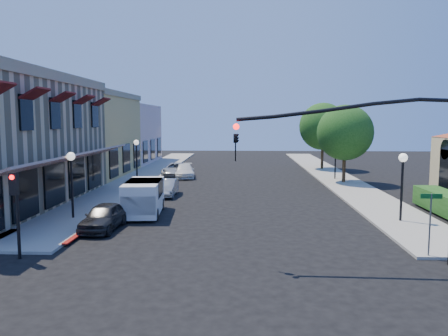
{
  "coord_description": "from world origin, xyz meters",
  "views": [
    {
      "loc": [
        0.44,
        -14.21,
        5.24
      ],
      "look_at": [
        -0.6,
        9.63,
        2.6
      ],
      "focal_mm": 35.0,
      "sensor_mm": 36.0,
      "label": 1
    }
  ],
  "objects_px": {
    "parked_car_b": "(167,188)",
    "parked_car_d": "(176,170)",
    "street_tree_a": "(345,133)",
    "street_tree_b": "(323,126)",
    "parked_car_a": "(104,217)",
    "lamppost_right_far": "(336,149)",
    "lamppost_left_near": "(71,168)",
    "street_name_sign": "(430,215)",
    "parked_car_c": "(185,171)",
    "white_van": "(144,196)",
    "lamppost_left_far": "(136,150)",
    "lamppost_right_near": "(403,170)",
    "signal_mast_arm": "(395,152)",
    "secondary_signal": "(15,199)"
  },
  "relations": [
    {
      "from": "white_van",
      "to": "parked_car_c",
      "type": "height_order",
      "value": "white_van"
    },
    {
      "from": "street_tree_b",
      "to": "street_name_sign",
      "type": "distance_m",
      "value": 29.96
    },
    {
      "from": "lamppost_left_near",
      "to": "street_name_sign",
      "type": "bearing_deg",
      "value": -19.93
    },
    {
      "from": "street_tree_b",
      "to": "lamppost_right_near",
      "type": "bearing_deg",
      "value": -90.72
    },
    {
      "from": "parked_car_a",
      "to": "parked_car_b",
      "type": "distance_m",
      "value": 9.48
    },
    {
      "from": "parked_car_d",
      "to": "street_tree_b",
      "type": "bearing_deg",
      "value": 24.61
    },
    {
      "from": "street_tree_a",
      "to": "white_van",
      "type": "height_order",
      "value": "street_tree_a"
    },
    {
      "from": "white_van",
      "to": "parked_car_b",
      "type": "bearing_deg",
      "value": 87.91
    },
    {
      "from": "lamppost_left_near",
      "to": "white_van",
      "type": "xyz_separation_m",
      "value": [
        3.48,
        1.29,
        -1.65
      ]
    },
    {
      "from": "parked_car_b",
      "to": "parked_car_d",
      "type": "relative_size",
      "value": 0.79
    },
    {
      "from": "parked_car_a",
      "to": "signal_mast_arm",
      "type": "bearing_deg",
      "value": -18.07
    },
    {
      "from": "parked_car_a",
      "to": "parked_car_b",
      "type": "bearing_deg",
      "value": 83.93
    },
    {
      "from": "signal_mast_arm",
      "to": "street_tree_b",
      "type": "bearing_deg",
      "value": 84.49
    },
    {
      "from": "secondary_signal",
      "to": "white_van",
      "type": "bearing_deg",
      "value": 69.3
    },
    {
      "from": "lamppost_right_far",
      "to": "white_van",
      "type": "distance_m",
      "value": 20.05
    },
    {
      "from": "street_tree_a",
      "to": "parked_car_b",
      "type": "xyz_separation_m",
      "value": [
        -13.6,
        -6.62,
        -3.62
      ]
    },
    {
      "from": "lamppost_right_far",
      "to": "lamppost_left_far",
      "type": "bearing_deg",
      "value": -173.29
    },
    {
      "from": "lamppost_left_far",
      "to": "street_name_sign",
      "type": "bearing_deg",
      "value": -51.06
    },
    {
      "from": "signal_mast_arm",
      "to": "secondary_signal",
      "type": "bearing_deg",
      "value": -179.63
    },
    {
      "from": "street_name_sign",
      "to": "lamppost_right_near",
      "type": "xyz_separation_m",
      "value": [
        1.0,
        5.8,
        1.04
      ]
    },
    {
      "from": "street_name_sign",
      "to": "parked_car_b",
      "type": "height_order",
      "value": "street_name_sign"
    },
    {
      "from": "lamppost_right_far",
      "to": "lamppost_left_near",
      "type": "bearing_deg",
      "value": -136.74
    },
    {
      "from": "street_tree_a",
      "to": "street_tree_b",
      "type": "relative_size",
      "value": 0.92
    },
    {
      "from": "secondary_signal",
      "to": "parked_car_c",
      "type": "height_order",
      "value": "secondary_signal"
    },
    {
      "from": "lamppost_left_far",
      "to": "parked_car_d",
      "type": "distance_m",
      "value": 5.25
    },
    {
      "from": "lamppost_left_far",
      "to": "lamppost_right_near",
      "type": "relative_size",
      "value": 1.0
    },
    {
      "from": "street_tree_b",
      "to": "parked_car_c",
      "type": "xyz_separation_m",
      "value": [
        -13.65,
        -7.0,
        -3.95
      ]
    },
    {
      "from": "signal_mast_arm",
      "to": "parked_car_d",
      "type": "relative_size",
      "value": 1.8
    },
    {
      "from": "lamppost_left_near",
      "to": "parked_car_b",
      "type": "xyz_separation_m",
      "value": [
        3.7,
        7.38,
        -2.16
      ]
    },
    {
      "from": "lamppost_left_near",
      "to": "parked_car_a",
      "type": "distance_m",
      "value": 3.71
    },
    {
      "from": "street_name_sign",
      "to": "white_van",
      "type": "xyz_separation_m",
      "value": [
        -12.52,
        7.09,
        -0.61
      ]
    },
    {
      "from": "street_tree_a",
      "to": "lamppost_right_near",
      "type": "xyz_separation_m",
      "value": [
        -0.3,
        -14.0,
        -1.46
      ]
    },
    {
      "from": "lamppost_right_near",
      "to": "parked_car_c",
      "type": "bearing_deg",
      "value": 128.15
    },
    {
      "from": "lamppost_right_far",
      "to": "white_van",
      "type": "height_order",
      "value": "lamppost_right_far"
    },
    {
      "from": "street_tree_a",
      "to": "street_name_sign",
      "type": "relative_size",
      "value": 2.59
    },
    {
      "from": "lamppost_left_near",
      "to": "parked_car_a",
      "type": "bearing_deg",
      "value": -41.01
    },
    {
      "from": "lamppost_right_far",
      "to": "parked_car_d",
      "type": "distance_m",
      "value": 14.63
    },
    {
      "from": "parked_car_b",
      "to": "parked_car_d",
      "type": "bearing_deg",
      "value": 94.92
    },
    {
      "from": "signal_mast_arm",
      "to": "lamppost_left_near",
      "type": "bearing_deg",
      "value": 155.63
    },
    {
      "from": "signal_mast_arm",
      "to": "lamppost_left_near",
      "type": "relative_size",
      "value": 2.24
    },
    {
      "from": "parked_car_a",
      "to": "lamppost_right_far",
      "type": "bearing_deg",
      "value": 53.18
    },
    {
      "from": "lamppost_left_far",
      "to": "parked_car_b",
      "type": "xyz_separation_m",
      "value": [
        3.7,
        -6.62,
        -2.16
      ]
    },
    {
      "from": "street_tree_a",
      "to": "white_van",
      "type": "bearing_deg",
      "value": -137.4
    },
    {
      "from": "street_tree_a",
      "to": "parked_car_c",
      "type": "xyz_separation_m",
      "value": [
        -13.65,
        3.0,
        -3.6
      ]
    },
    {
      "from": "parked_car_c",
      "to": "parked_car_d",
      "type": "height_order",
      "value": "parked_car_d"
    },
    {
      "from": "lamppost_left_far",
      "to": "parked_car_b",
      "type": "height_order",
      "value": "lamppost_left_far"
    },
    {
      "from": "white_van",
      "to": "parked_car_d",
      "type": "relative_size",
      "value": 0.99
    },
    {
      "from": "lamppost_left_far",
      "to": "parked_car_d",
      "type": "relative_size",
      "value": 0.8
    },
    {
      "from": "secondary_signal",
      "to": "parked_car_b",
      "type": "bearing_deg",
      "value": 77.1
    },
    {
      "from": "parked_car_b",
      "to": "lamppost_right_far",
      "type": "bearing_deg",
      "value": 32.32
    }
  ]
}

